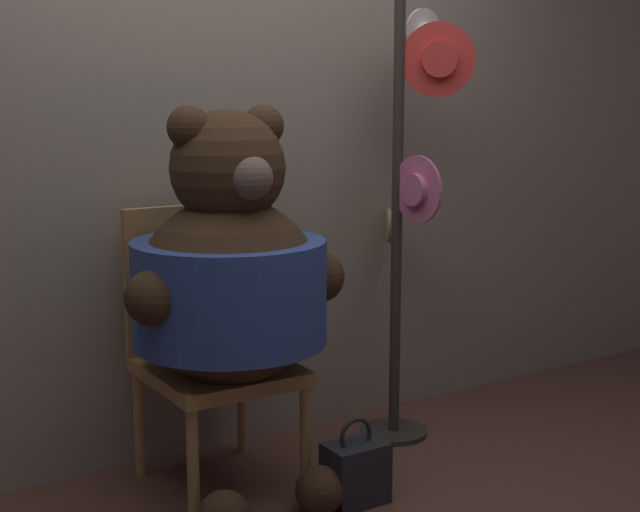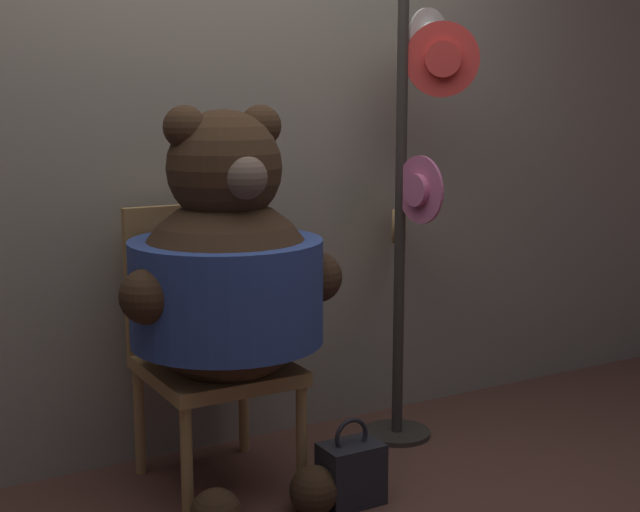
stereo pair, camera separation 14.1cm
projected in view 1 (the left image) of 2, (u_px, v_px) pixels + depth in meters
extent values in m
cube|color=gray|center=(192.00, 97.00, 3.40)|extent=(8.00, 0.10, 2.80)
cylinder|color=#B2844C|center=(193.00, 469.00, 2.89)|extent=(0.04, 0.04, 0.41)
cylinder|color=#B2844C|center=(305.00, 442.00, 3.12)|extent=(0.04, 0.04, 0.41)
cylinder|color=#B2844C|center=(139.00, 424.00, 3.29)|extent=(0.04, 0.04, 0.41)
cylinder|color=#B2844C|center=(242.00, 403.00, 3.52)|extent=(0.04, 0.04, 0.41)
cube|color=#B2844C|center=(219.00, 371.00, 3.16)|extent=(0.49, 0.54, 0.05)
cube|color=#B2844C|center=(187.00, 277.00, 3.32)|extent=(0.49, 0.04, 0.54)
sphere|color=#3D2819|center=(230.00, 292.00, 3.05)|extent=(0.65, 0.65, 0.65)
cylinder|color=#334C99|center=(230.00, 292.00, 3.05)|extent=(0.67, 0.67, 0.36)
sphere|color=#3D2819|center=(227.00, 168.00, 2.97)|extent=(0.39, 0.39, 0.39)
sphere|color=#3D2819|center=(189.00, 127.00, 2.88)|extent=(0.14, 0.14, 0.14)
sphere|color=#3D2819|center=(263.00, 126.00, 3.02)|extent=(0.14, 0.14, 0.14)
sphere|color=brown|center=(251.00, 178.00, 2.84)|extent=(0.14, 0.14, 0.14)
sphere|color=#3D2819|center=(153.00, 298.00, 2.81)|extent=(0.18, 0.18, 0.18)
sphere|color=#3D2819|center=(319.00, 277.00, 3.14)|extent=(0.18, 0.18, 0.18)
sphere|color=#3D2819|center=(320.00, 490.00, 3.01)|extent=(0.17, 0.17, 0.17)
cylinder|color=#332D28|center=(394.00, 432.00, 3.74)|extent=(0.28, 0.28, 0.02)
cylinder|color=#332D28|center=(397.00, 223.00, 3.59)|extent=(0.04, 0.04, 1.79)
cylinder|color=#D16693|center=(418.00, 189.00, 3.46)|extent=(0.03, 0.27, 0.27)
cylinder|color=#D16693|center=(418.00, 189.00, 3.46)|extent=(0.08, 0.13, 0.13)
cylinder|color=tan|center=(394.00, 225.00, 3.75)|extent=(0.17, 0.26, 0.30)
cylinder|color=tan|center=(394.00, 225.00, 3.75)|extent=(0.12, 0.15, 0.14)
cylinder|color=silver|center=(424.00, 36.00, 3.55)|extent=(0.22, 0.05, 0.22)
cylinder|color=silver|center=(424.00, 36.00, 3.55)|extent=(0.12, 0.09, 0.10)
cylinder|color=red|center=(438.00, 59.00, 3.47)|extent=(0.25, 0.16, 0.29)
cylinder|color=red|center=(438.00, 59.00, 3.47)|extent=(0.16, 0.13, 0.14)
cube|color=#232328|center=(355.00, 473.00, 3.10)|extent=(0.21, 0.15, 0.22)
torus|color=#232328|center=(356.00, 436.00, 3.07)|extent=(0.13, 0.02, 0.13)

